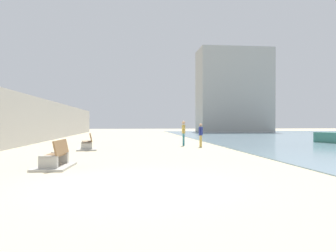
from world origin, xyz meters
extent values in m
plane|color=#C6B793|center=(0.00, 18.00, 0.00)|extent=(120.00, 120.00, 0.00)
cube|color=#ADAAA3|center=(-7.50, 18.00, 1.78)|extent=(0.80, 64.00, 3.56)
cube|color=#ADAAA3|center=(-2.63, 2.81, 0.25)|extent=(0.61, 0.23, 0.50)
cube|color=#ADAAA3|center=(-2.55, 4.21, 0.25)|extent=(0.61, 0.23, 0.50)
cube|color=olive|center=(-2.59, 3.51, 0.45)|extent=(0.59, 1.62, 0.06)
cube|color=olive|center=(-2.36, 3.50, 0.73)|extent=(0.25, 1.61, 0.50)
cube|color=#ADAAA3|center=(-2.59, 3.51, 0.04)|extent=(1.21, 2.16, 0.08)
cube|color=#ADAAA3|center=(-2.43, 10.67, 0.25)|extent=(0.62, 0.27, 0.50)
cube|color=#ADAAA3|center=(-2.59, 12.06, 0.25)|extent=(0.62, 0.27, 0.50)
cube|color=olive|center=(-2.51, 11.37, 0.45)|extent=(0.67, 1.65, 0.06)
cube|color=olive|center=(-2.28, 11.39, 0.73)|extent=(0.34, 1.61, 0.50)
cube|color=#ADAAA3|center=(-2.51, 11.37, 0.04)|extent=(1.33, 2.21, 0.08)
cylinder|color=teal|center=(3.62, 14.06, 0.42)|extent=(0.12, 0.12, 0.85)
cylinder|color=teal|center=(3.67, 14.18, 0.42)|extent=(0.12, 0.12, 0.85)
cube|color=gold|center=(3.65, 14.12, 1.14)|extent=(0.28, 0.36, 0.60)
sphere|color=tan|center=(3.65, 14.12, 1.59)|extent=(0.23, 0.23, 0.23)
cylinder|color=gold|center=(3.57, 13.92, 1.17)|extent=(0.09, 0.09, 0.54)
cylinder|color=gold|center=(3.72, 14.33, 1.17)|extent=(0.09, 0.09, 0.54)
cylinder|color=gold|center=(4.58, 12.78, 0.38)|extent=(0.12, 0.12, 0.76)
cylinder|color=gold|center=(4.51, 12.66, 0.38)|extent=(0.12, 0.12, 0.76)
cube|color=navy|center=(4.55, 12.72, 1.03)|extent=(0.32, 0.37, 0.54)
sphere|color=tan|center=(4.55, 12.72, 1.43)|extent=(0.21, 0.21, 0.21)
cylinder|color=navy|center=(4.66, 12.91, 1.06)|extent=(0.09, 0.09, 0.49)
cylinder|color=navy|center=(4.44, 12.53, 1.06)|extent=(0.09, 0.09, 0.49)
cube|color=#9E9E99|center=(17.27, 46.00, 6.93)|extent=(12.00, 6.00, 13.87)
camera|label=1|loc=(0.07, -8.39, 1.58)|focal=35.51mm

